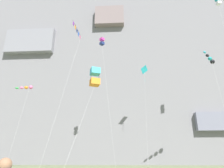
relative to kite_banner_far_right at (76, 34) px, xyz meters
The scene contains 8 objects.
cliff_face 46.48m from the kite_banner_far_right, 85.73° to the left, with size 180.00×34.11×69.33m.
kite_banner_far_right is the anchor object (origin of this frame).
kite_diamond_upper_right 21.17m from the kite_banner_far_right, 53.91° to the left, with size 1.94×6.08×22.69m.
kite_windsock_mid_left 26.36m from the kite_banner_far_right, 21.12° to the left, with size 3.82×4.37×20.64m.
kite_box_low_center 31.63m from the kite_banner_far_right, 16.29° to the left, with size 2.30×3.05×33.77m.
kite_box_far_left 11.75m from the kite_banner_far_right, 73.70° to the left, with size 3.57×4.28×26.06m.
kite_box_low_left 12.63m from the kite_banner_far_right, 56.32° to the right, with size 2.64×4.25×11.15m.
kite_windsock_low_right 15.38m from the kite_banner_far_right, 142.62° to the left, with size 3.40×3.10×14.94m.
Camera 1 is at (4.04, -5.38, 1.60)m, focal length 32.16 mm.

